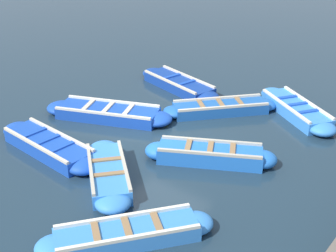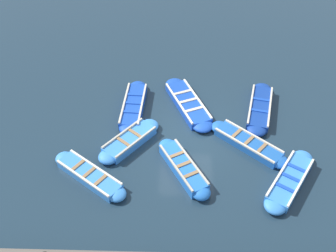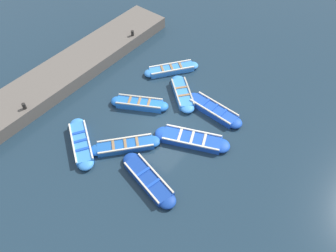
# 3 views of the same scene
# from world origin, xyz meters

# --- Properties ---
(ground_plane) EXTENTS (120.00, 120.00, 0.00)m
(ground_plane) POSITION_xyz_m (0.00, 0.00, 0.00)
(ground_plane) COLOR #1C303F
(boat_mid_row) EXTENTS (3.32, 2.28, 0.47)m
(boat_mid_row) POSITION_xyz_m (-1.94, 0.20, 0.21)
(boat_mid_row) COLOR blue
(boat_mid_row) RESTS_ON ground
(boat_bow_out) EXTENTS (3.86, 1.69, 0.41)m
(boat_bow_out) POSITION_xyz_m (1.75, -3.31, 0.17)
(boat_bow_out) COLOR navy
(boat_bow_out) RESTS_ON ground
(boat_end_of_row) EXTENTS (2.71, 3.32, 0.40)m
(boat_end_of_row) POSITION_xyz_m (-2.39, 3.81, 0.17)
(boat_end_of_row) COLOR #3884E0
(boat_end_of_row) RESTS_ON ground
(boat_alongside) EXTENTS (3.77, 1.06, 0.44)m
(boat_alongside) POSITION_xyz_m (1.71, 2.48, 0.19)
(boat_alongside) COLOR #1947B7
(boat_alongside) RESTS_ON ground
(boat_outer_right) EXTENTS (2.98, 3.29, 0.39)m
(boat_outer_right) POSITION_xyz_m (-0.51, -2.50, 0.17)
(boat_outer_right) COLOR #1E59AD
(boat_outer_right) RESTS_ON ground
(boat_near_quay) EXTENTS (3.00, 2.68, 0.43)m
(boat_near_quay) POSITION_xyz_m (-0.50, 2.45, 0.18)
(boat_near_quay) COLOR #3884E0
(boat_near_quay) RESTS_ON ground
(boat_outer_left) EXTENTS (3.44, 2.62, 0.43)m
(boat_outer_left) POSITION_xyz_m (-2.45, -3.83, 0.18)
(boat_outer_left) COLOR #3884E0
(boat_outer_left) RESTS_ON ground
(boat_far_corner) EXTENTS (4.10, 2.46, 0.41)m
(boat_far_corner) POSITION_xyz_m (1.98, -0.02, 0.18)
(boat_far_corner) COLOR #1947B7
(boat_far_corner) RESTS_ON ground
(buoy_orange_near) EXTENTS (0.28, 0.28, 0.28)m
(buoy_orange_near) POSITION_xyz_m (0.29, -0.73, 0.14)
(buoy_orange_near) COLOR #EAB214
(buoy_orange_near) RESTS_ON ground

